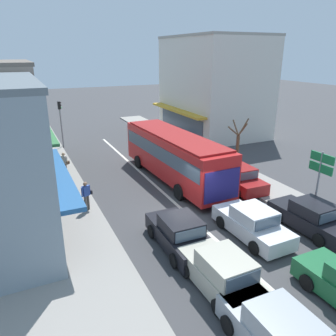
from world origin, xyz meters
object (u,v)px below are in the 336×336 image
object	(u,v)px
city_bus	(174,153)
street_tree_right	(238,147)
pedestrian_with_handbag_near	(86,194)
hatchback_behind_bus_near	(222,273)
parked_sedan_kerb_front	(311,217)
hatchback_behind_bus_mid	(277,335)
sedan_queue_gap_filler	(252,224)
traffic_light_downstreet	(60,117)
directional_road_sign	(320,169)
sedan_adjacent_lane_lead	(180,234)
pedestrian_browsing_midblock	(64,162)
parked_sedan_kerb_second	(238,178)

from	to	relation	value
city_bus	street_tree_right	xyz separation A→B (m)	(4.95, -0.32, -0.09)
street_tree_right	pedestrian_with_handbag_near	bearing A→B (deg)	-170.06
hatchback_behind_bus_near	parked_sedan_kerb_front	xyz separation A→B (m)	(6.43, 1.80, -0.05)
hatchback_behind_bus_mid	parked_sedan_kerb_front	size ratio (longest dim) A/B	0.87
sedan_queue_gap_filler	pedestrian_with_handbag_near	distance (m)	8.76
hatchback_behind_bus_mid	street_tree_right	bearing A→B (deg)	57.89
sedan_queue_gap_filler	hatchback_behind_bus_mid	bearing A→B (deg)	-122.67
city_bus	traffic_light_downstreet	world-z (taller)	traffic_light_downstreet
parked_sedan_kerb_front	directional_road_sign	size ratio (longest dim) A/B	1.18
sedan_adjacent_lane_lead	pedestrian_browsing_midblock	xyz separation A→B (m)	(-3.27, 11.25, 0.40)
sedan_adjacent_lane_lead	traffic_light_downstreet	size ratio (longest dim) A/B	1.01
parked_sedan_kerb_second	hatchback_behind_bus_mid	bearing A→B (deg)	-121.50
pedestrian_browsing_midblock	pedestrian_with_handbag_near	bearing A→B (deg)	-87.63
parked_sedan_kerb_front	traffic_light_downstreet	distance (m)	22.35
directional_road_sign	pedestrian_with_handbag_near	distance (m)	12.27
directional_road_sign	street_tree_right	world-z (taller)	street_tree_right
sedan_adjacent_lane_lead	sedan_queue_gap_filler	world-z (taller)	same
hatchback_behind_bus_near	directional_road_sign	world-z (taller)	directional_road_sign
sedan_queue_gap_filler	traffic_light_downstreet	world-z (taller)	traffic_light_downstreet
city_bus	parked_sedan_kerb_front	bearing A→B (deg)	-70.51
parked_sedan_kerb_second	traffic_light_downstreet	size ratio (longest dim) A/B	1.01
pedestrian_browsing_midblock	parked_sedan_kerb_second	bearing A→B (deg)	-34.66
pedestrian_browsing_midblock	sedan_adjacent_lane_lead	bearing A→B (deg)	-73.78
pedestrian_with_handbag_near	pedestrian_browsing_midblock	bearing A→B (deg)	92.37
parked_sedan_kerb_second	city_bus	bearing A→B (deg)	135.68
hatchback_behind_bus_mid	hatchback_behind_bus_near	size ratio (longest dim) A/B	1.00
sedan_queue_gap_filler	parked_sedan_kerb_front	xyz separation A→B (m)	(3.02, -0.73, 0.00)
hatchback_behind_bus_near	parked_sedan_kerb_second	world-z (taller)	hatchback_behind_bus_near
hatchback_behind_bus_near	directional_road_sign	bearing A→B (deg)	19.42
sedan_adjacent_lane_lead	pedestrian_browsing_midblock	size ratio (longest dim) A/B	2.59
parked_sedan_kerb_second	pedestrian_with_handbag_near	world-z (taller)	pedestrian_with_handbag_near
hatchback_behind_bus_mid	traffic_light_downstreet	size ratio (longest dim) A/B	0.88
hatchback_behind_bus_near	street_tree_right	bearing A→B (deg)	51.45
sedan_queue_gap_filler	parked_sedan_kerb_second	xyz separation A→B (m)	(2.98, 5.11, 0.00)
hatchback_behind_bus_mid	parked_sedan_kerb_front	distance (m)	8.10
city_bus	sedan_queue_gap_filler	xyz separation A→B (m)	(0.12, -8.14, -1.22)
sedan_queue_gap_filler	directional_road_sign	xyz separation A→B (m)	(4.22, 0.17, 2.04)
hatchback_behind_bus_near	street_tree_right	world-z (taller)	street_tree_right
hatchback_behind_bus_mid	street_tree_right	xyz separation A→B (m)	(8.36, 13.32, 1.08)
sedan_queue_gap_filler	traffic_light_downstreet	bearing A→B (deg)	106.37
sedan_queue_gap_filler	directional_road_sign	bearing A→B (deg)	2.24
traffic_light_downstreet	parked_sedan_kerb_front	bearing A→B (deg)	-66.68
sedan_adjacent_lane_lead	sedan_queue_gap_filler	xyz separation A→B (m)	(3.51, -0.61, 0.00)
parked_sedan_kerb_second	parked_sedan_kerb_front	bearing A→B (deg)	-89.61
sedan_queue_gap_filler	hatchback_behind_bus_near	size ratio (longest dim) A/B	1.13
sedan_adjacent_lane_lead	sedan_queue_gap_filler	distance (m)	3.57
parked_sedan_kerb_front	parked_sedan_kerb_second	xyz separation A→B (m)	(-0.04, 5.84, 0.00)
hatchback_behind_bus_near	hatchback_behind_bus_mid	bearing A→B (deg)	-92.20
parked_sedan_kerb_front	pedestrian_with_handbag_near	size ratio (longest dim) A/B	2.61
parked_sedan_kerb_front	city_bus	bearing A→B (deg)	109.49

